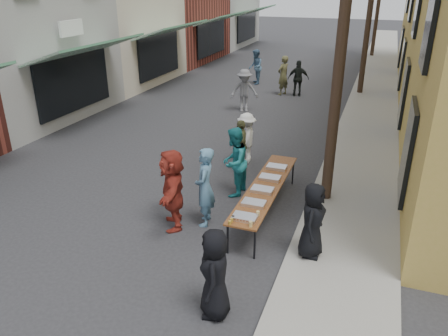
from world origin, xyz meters
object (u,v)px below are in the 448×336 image
Objects in this scene: serving_table at (266,187)px; guest_front_c at (234,162)px; guest_front_a at (215,274)px; server at (313,220)px; utility_pole_near at (344,17)px; catering_tray_sausage at (245,217)px.

guest_front_c is (-1.05, 0.75, 0.21)m from serving_table.
server is at bearing 134.99° from guest_front_a.
utility_pole_near reaches higher than catering_tray_sausage.
serving_table is 1.30m from guest_front_c.
server is (0.05, -2.69, -3.61)m from utility_pole_near.
guest_front_c is (-1.16, 4.38, 0.11)m from guest_front_a.
serving_table is at bearing -136.76° from utility_pole_near.
catering_tray_sausage is 1.36m from server.
serving_table is 8.00× the size of catering_tray_sausage.
catering_tray_sausage is 0.31× the size of guest_front_a.
guest_front_c is 1.17× the size of server.
server is (1.24, 2.15, 0.07)m from guest_front_a.
catering_tray_sausage is at bearing -90.00° from serving_table.
guest_front_a is at bearing -86.89° from catering_tray_sausage.
utility_pole_near reaches higher than guest_front_c.
serving_table is 2.53× the size of server.
serving_table is at bearing 90.00° from catering_tray_sausage.
utility_pole_near is 4.51m from server.
guest_front_a is at bearing -103.79° from utility_pole_near.
serving_table is at bearing 46.48° from server.
utility_pole_near is 6.20m from guest_front_a.
utility_pole_near is at bearing 151.14° from guest_front_a.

